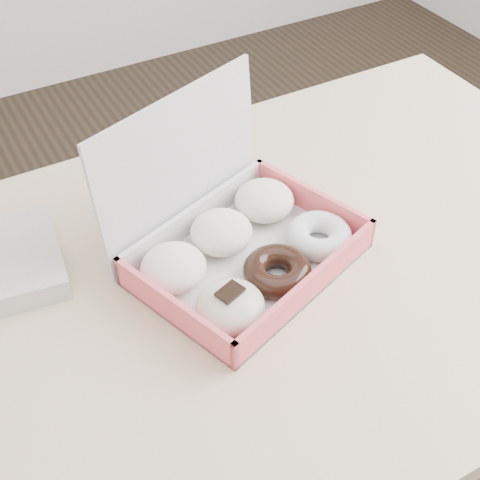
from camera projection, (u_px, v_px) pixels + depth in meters
table at (288, 290)px, 1.07m from camera, size 1.20×0.80×0.75m
donut_box at (238, 242)px, 0.99m from camera, size 0.39×0.35×0.23m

